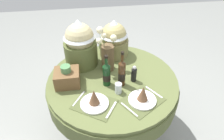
{
  "coord_description": "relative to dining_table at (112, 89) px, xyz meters",
  "views": [
    {
      "loc": [
        -0.22,
        -1.47,
        2.03
      ],
      "look_at": [
        0.0,
        0.03,
        0.85
      ],
      "focal_mm": 32.04,
      "sensor_mm": 36.0,
      "label": 1
    }
  ],
  "objects": [
    {
      "name": "ground",
      "position": [
        0.0,
        0.0,
        -0.63
      ],
      "size": [
        8.0,
        8.0,
        0.0
      ],
      "primitive_type": "plane",
      "color": "gray"
    },
    {
      "name": "place_setting_left",
      "position": [
        -0.2,
        -0.31,
        0.19
      ],
      "size": [
        0.43,
        0.4,
        0.16
      ],
      "color": "#4E562F",
      "rests_on": "dining_table"
    },
    {
      "name": "gift_tub_back_centre",
      "position": [
        0.08,
        0.43,
        0.36
      ],
      "size": [
        0.32,
        0.32,
        0.41
      ],
      "color": "olive",
      "rests_on": "dining_table"
    },
    {
      "name": "gift_tub_back_left",
      "position": [
        -0.28,
        0.29,
        0.41
      ],
      "size": [
        0.34,
        0.34,
        0.5
      ],
      "color": "#566033",
      "rests_on": "dining_table"
    },
    {
      "name": "wine_bottle_left",
      "position": [
        0.07,
        -0.1,
        0.28
      ],
      "size": [
        0.07,
        0.07,
        0.36
      ],
      "color": "#422814",
      "rests_on": "dining_table"
    },
    {
      "name": "woven_basket_side_left",
      "position": [
        -0.42,
        -0.01,
        0.22
      ],
      "size": [
        0.23,
        0.2,
        0.21
      ],
      "color": "brown",
      "rests_on": "dining_table"
    },
    {
      "name": "tumbler_mid",
      "position": [
        0.02,
        -0.2,
        0.19
      ],
      "size": [
        0.06,
        0.06,
        0.1
      ],
      "primitive_type": "cylinder",
      "color": "silver",
      "rests_on": "dining_table"
    },
    {
      "name": "place_setting_right",
      "position": [
        0.21,
        -0.33,
        0.19
      ],
      "size": [
        0.43,
        0.4,
        0.16
      ],
      "color": "#4E562F",
      "rests_on": "dining_table"
    },
    {
      "name": "wine_bottle_right",
      "position": [
        -0.07,
        -0.07,
        0.26
      ],
      "size": [
        0.07,
        0.07,
        0.32
      ],
      "color": "#143819",
      "rests_on": "dining_table"
    },
    {
      "name": "flower_vase",
      "position": [
        -0.03,
        0.16,
        0.32
      ],
      "size": [
        0.2,
        0.13,
        0.46
      ],
      "color": "brown",
      "rests_on": "dining_table"
    },
    {
      "name": "pepper_mill",
      "position": [
        0.19,
        -0.06,
        0.22
      ],
      "size": [
        0.05,
        0.05,
        0.17
      ],
      "color": "black",
      "rests_on": "dining_table"
    },
    {
      "name": "dining_table",
      "position": [
        0.0,
        0.0,
        0.0
      ],
      "size": [
        1.29,
        1.29,
        0.77
      ],
      "color": "#5B6638",
      "rests_on": "ground"
    }
  ]
}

